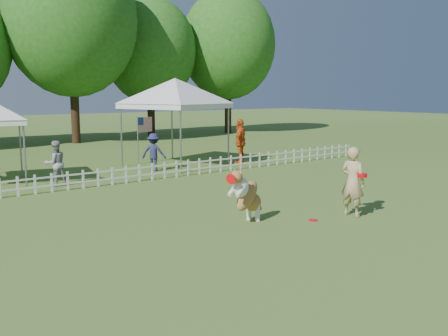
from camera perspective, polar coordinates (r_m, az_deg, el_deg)
name	(u,v)px	position (r m, az deg, el deg)	size (l,w,h in m)	color
ground	(291,222)	(11.93, 7.69, -6.18)	(120.00, 120.00, 0.00)	#335B1D
picket_fence	(146,172)	(17.40, -8.91, -0.50)	(22.00, 0.08, 0.60)	silver
handler	(353,182)	(12.62, 14.50, -1.53)	(0.63, 0.42, 1.73)	tan
dog	(248,195)	(11.64, 2.71, -3.14)	(1.28, 0.43, 1.32)	brown
frisbee_on_turf	(313,220)	(12.17, 10.16, -5.89)	(0.22, 0.22, 0.02)	red
canopy_tent_right	(176,123)	(20.79, -5.54, 5.11)	(3.41, 3.41, 3.53)	white
flag_pole	(138,149)	(17.35, -9.79, 2.18)	(0.86, 0.09, 2.23)	gray
spectator_a	(56,163)	(17.14, -18.70, 0.50)	(0.72, 0.56, 1.48)	#9B9AA0
spectator_b	(154,152)	(19.47, -8.02, 1.79)	(0.95, 0.54, 1.47)	#222449
spectator_c	(240,141)	(21.20, 1.88, 3.05)	(1.13, 0.47, 1.92)	#D95519
tree_center_right	(72,35)	(31.34, -17.01, 14.28)	(7.60, 7.60, 12.60)	#255618
tree_right	(150,60)	(35.16, -8.46, 12.11)	(6.20, 6.20, 10.40)	#255618
tree_far_right	(228,56)	(37.71, 0.47, 12.73)	(7.00, 7.00, 11.40)	#255618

